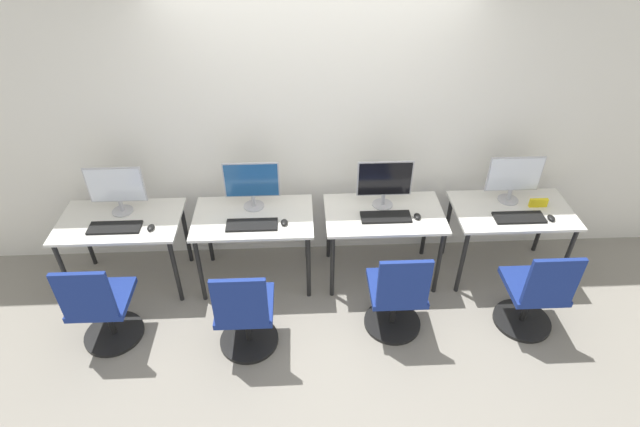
{
  "coord_description": "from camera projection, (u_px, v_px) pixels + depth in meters",
  "views": [
    {
      "loc": [
        -0.15,
        -3.17,
        3.3
      ],
      "look_at": [
        0.0,
        0.13,
        0.87
      ],
      "focal_mm": 28.0,
      "sensor_mm": 36.0,
      "label": 1
    }
  ],
  "objects": [
    {
      "name": "monitor_left",
      "position": [
        252.0,
        183.0,
        4.29
      ],
      "size": [
        0.48,
        0.18,
        0.45
      ],
      "color": "#B2B2B7",
      "rests_on": "desk_left"
    },
    {
      "name": "office_chair_far_right",
      "position": [
        534.0,
        296.0,
        4.03
      ],
      "size": [
        0.48,
        0.48,
        0.89
      ],
      "color": "black",
      "rests_on": "ground_plane"
    },
    {
      "name": "desk_right",
      "position": [
        384.0,
        221.0,
        4.41
      ],
      "size": [
        1.04,
        0.63,
        0.72
      ],
      "color": "silver",
      "rests_on": "ground_plane"
    },
    {
      "name": "keyboard_far_left",
      "position": [
        115.0,
        228.0,
        4.17
      ],
      "size": [
        0.43,
        0.16,
        0.02
      ],
      "color": "black",
      "rests_on": "desk_far_left"
    },
    {
      "name": "wall_back",
      "position": [
        317.0,
        120.0,
        4.28
      ],
      "size": [
        12.0,
        0.05,
        2.8
      ],
      "color": "silver",
      "rests_on": "ground_plane"
    },
    {
      "name": "monitor_far_left",
      "position": [
        116.0,
        188.0,
        4.23
      ],
      "size": [
        0.48,
        0.18,
        0.45
      ],
      "color": "#B2B2B7",
      "rests_on": "desk_far_left"
    },
    {
      "name": "desk_far_right",
      "position": [
        511.0,
        217.0,
        4.45
      ],
      "size": [
        1.04,
        0.63,
        0.72
      ],
      "color": "silver",
      "rests_on": "ground_plane"
    },
    {
      "name": "keyboard_left",
      "position": [
        252.0,
        225.0,
        4.2
      ],
      "size": [
        0.43,
        0.16,
        0.02
      ],
      "color": "black",
      "rests_on": "desk_left"
    },
    {
      "name": "ground_plane",
      "position": [
        321.0,
        299.0,
        4.51
      ],
      "size": [
        20.0,
        20.0,
        0.0
      ],
      "primitive_type": "plane",
      "color": "gray"
    },
    {
      "name": "desk_far_left",
      "position": [
        121.0,
        228.0,
        4.33
      ],
      "size": [
        1.04,
        0.63,
        0.72
      ],
      "color": "silver",
      "rests_on": "ground_plane"
    },
    {
      "name": "mouse_far_left",
      "position": [
        151.0,
        228.0,
        4.16
      ],
      "size": [
        0.06,
        0.09,
        0.03
      ],
      "color": "black",
      "rests_on": "desk_far_left"
    },
    {
      "name": "mouse_far_right",
      "position": [
        551.0,
        218.0,
        4.27
      ],
      "size": [
        0.06,
        0.09,
        0.03
      ],
      "color": "black",
      "rests_on": "desk_far_right"
    },
    {
      "name": "office_chair_left",
      "position": [
        245.0,
        316.0,
        3.87
      ],
      "size": [
        0.48,
        0.48,
        0.89
      ],
      "color": "black",
      "rests_on": "ground_plane"
    },
    {
      "name": "placard_far_right",
      "position": [
        538.0,
        203.0,
        4.41
      ],
      "size": [
        0.16,
        0.03,
        0.08
      ],
      "color": "yellow",
      "rests_on": "desk_far_right"
    },
    {
      "name": "office_chair_right",
      "position": [
        397.0,
        298.0,
        4.02
      ],
      "size": [
        0.48,
        0.48,
        0.89
      ],
      "color": "black",
      "rests_on": "ground_plane"
    },
    {
      "name": "office_chair_far_left",
      "position": [
        102.0,
        310.0,
        3.92
      ],
      "size": [
        0.48,
        0.48,
        0.89
      ],
      "color": "black",
      "rests_on": "ground_plane"
    },
    {
      "name": "mouse_right",
      "position": [
        417.0,
        216.0,
        4.29
      ],
      "size": [
        0.06,
        0.09,
        0.03
      ],
      "color": "black",
      "rests_on": "desk_right"
    },
    {
      "name": "desk_left",
      "position": [
        254.0,
        224.0,
        4.37
      ],
      "size": [
        1.04,
        0.63,
        0.72
      ],
      "color": "silver",
      "rests_on": "ground_plane"
    },
    {
      "name": "mouse_left",
      "position": [
        284.0,
        222.0,
        4.22
      ],
      "size": [
        0.06,
        0.09,
        0.03
      ],
      "color": "black",
      "rests_on": "desk_left"
    },
    {
      "name": "keyboard_far_right",
      "position": [
        519.0,
        217.0,
        4.29
      ],
      "size": [
        0.43,
        0.16,
        0.02
      ],
      "color": "black",
      "rests_on": "desk_far_right"
    },
    {
      "name": "monitor_far_right",
      "position": [
        514.0,
        177.0,
        4.37
      ],
      "size": [
        0.48,
        0.18,
        0.45
      ],
      "color": "#B2B2B7",
      "rests_on": "desk_far_right"
    },
    {
      "name": "monitor_right",
      "position": [
        385.0,
        182.0,
        4.31
      ],
      "size": [
        0.48,
        0.18,
        0.45
      ],
      "color": "#B2B2B7",
      "rests_on": "desk_right"
    },
    {
      "name": "keyboard_right",
      "position": [
        386.0,
        217.0,
        4.29
      ],
      "size": [
        0.43,
        0.16,
        0.02
      ],
      "color": "black",
      "rests_on": "desk_right"
    }
  ]
}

